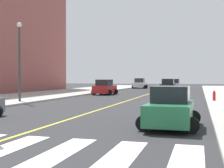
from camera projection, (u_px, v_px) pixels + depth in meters
lane_divider_paint at (152, 93)px, 44.50m from camera, size 0.16×80.00×0.01m
car_white_nearest at (140, 84)px, 64.50m from camera, size 3.04×4.77×2.10m
car_green_second at (171, 108)px, 13.68m from camera, size 2.58×4.09×1.82m
car_red_third at (105, 88)px, 40.40m from camera, size 2.81×4.44×1.97m
car_silver_fourth at (174, 85)px, 58.55m from camera, size 2.82×4.48×1.99m
car_black_sixth at (168, 86)px, 47.94m from camera, size 2.88×4.59×2.04m
fire_hydrant at (214, 96)px, 27.80m from camera, size 0.26×0.26×0.89m
street_lamp at (19, 54)px, 27.09m from camera, size 0.44×0.44×6.86m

